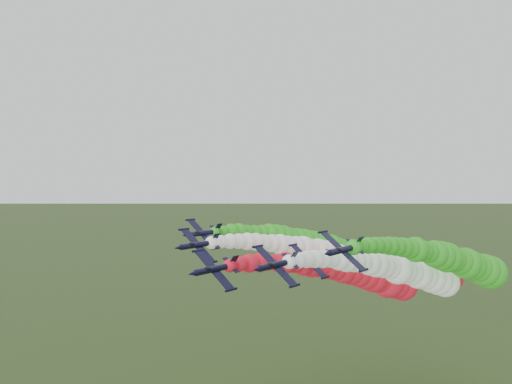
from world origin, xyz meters
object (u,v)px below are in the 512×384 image
at_px(jet_lead, 363,276).
at_px(jet_outer_right, 458,262).
at_px(jet_inner_right, 404,272).
at_px(jet_outer_left, 326,246).
at_px(jet_trail, 418,269).
at_px(jet_inner_left, 337,257).

bearing_deg(jet_lead, jet_outer_right, 38.44).
height_order(jet_inner_right, jet_outer_right, jet_outer_right).
relative_size(jet_outer_left, jet_trail, 1.00).
xyz_separation_m(jet_inner_right, jet_outer_right, (9.31, 9.84, 2.04)).
relative_size(jet_inner_left, jet_outer_right, 1.00).
bearing_deg(jet_inner_left, jet_outer_right, 13.87).
bearing_deg(jet_lead, jet_inner_left, 148.49).
xyz_separation_m(jet_lead, jet_trail, (3.74, 25.10, -1.47)).
bearing_deg(jet_inner_right, jet_lead, -153.07).
xyz_separation_m(jet_outer_left, jet_outer_right, (38.27, -1.80, -0.00)).
bearing_deg(jet_outer_left, jet_outer_right, -2.69).
distance_m(jet_inner_left, jet_outer_right, 30.17).
relative_size(jet_lead, jet_outer_right, 1.00).
bearing_deg(jet_outer_left, jet_trail, 20.67).
bearing_deg(jet_trail, jet_outer_left, -159.33).
distance_m(jet_outer_right, jet_trail, 18.53).
distance_m(jet_lead, jet_trail, 25.42).
height_order(jet_inner_right, jet_outer_left, jet_outer_left).
height_order(jet_inner_left, jet_outer_left, jet_outer_left).
height_order(jet_lead, jet_inner_left, jet_inner_left).
xyz_separation_m(jet_inner_right, jet_outer_left, (-28.96, 11.64, 2.04)).
height_order(jet_lead, jet_outer_right, jet_outer_right).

